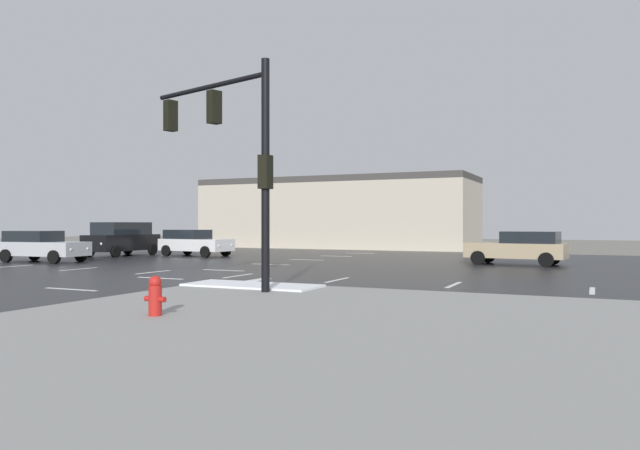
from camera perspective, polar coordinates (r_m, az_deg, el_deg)
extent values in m
plane|color=slate|center=(23.81, -11.80, -4.60)|extent=(120.00, 120.00, 0.00)
cube|color=#232326|center=(23.81, -11.80, -4.58)|extent=(44.00, 44.00, 0.02)
cube|color=gray|center=(7.63, 8.21, -14.21)|extent=(18.00, 18.00, 0.14)
cube|color=white|center=(17.71, -6.43, -5.68)|extent=(4.00, 1.60, 0.06)
cube|color=silver|center=(19.33, -22.47, -5.64)|extent=(2.00, 0.15, 0.01)
cube|color=silver|center=(22.24, -14.87, -4.88)|extent=(2.00, 0.15, 0.01)
cube|color=silver|center=(25.44, -9.12, -4.25)|extent=(2.00, 0.15, 0.01)
cube|color=silver|center=(28.84, -4.69, -3.73)|extent=(2.00, 0.15, 0.01)
cube|color=silver|center=(32.38, -1.22, -3.31)|extent=(2.00, 0.15, 0.01)
cube|color=silver|center=(36.02, 1.56, -2.96)|extent=(2.00, 0.15, 0.01)
cube|color=silver|center=(39.73, 3.82, -2.68)|extent=(2.00, 0.15, 0.01)
cube|color=silver|center=(30.80, -26.97, -3.50)|extent=(0.15, 2.00, 0.01)
cube|color=silver|center=(27.78, -21.83, -3.89)|extent=(0.15, 2.00, 0.01)
cube|color=silver|center=(25.04, -15.49, -4.32)|extent=(0.15, 2.00, 0.01)
cube|color=silver|center=(22.68, -7.72, -4.78)|extent=(0.15, 2.00, 0.01)
cube|color=silver|center=(20.83, 1.66, -5.22)|extent=(0.15, 2.00, 0.01)
cube|color=silver|center=(19.62, 12.53, -5.55)|extent=(0.15, 2.00, 0.01)
cube|color=silver|center=(19.19, 24.35, -5.68)|extent=(0.15, 2.00, 0.01)
cube|color=silver|center=(18.54, -10.43, -5.88)|extent=(0.45, 7.00, 0.01)
cylinder|color=black|center=(16.17, -5.18, 4.70)|extent=(0.22, 0.22, 6.22)
cylinder|color=black|center=(18.33, -10.45, 12.73)|extent=(4.57, 1.44, 0.14)
cube|color=black|center=(18.02, -9.97, 10.91)|extent=(0.37, 0.42, 0.95)
sphere|color=yellow|center=(18.20, -10.30, 11.72)|extent=(0.20, 0.20, 0.20)
cube|color=black|center=(19.68, -13.95, 9.99)|extent=(0.37, 0.42, 0.95)
sphere|color=yellow|center=(19.86, -14.22, 10.74)|extent=(0.20, 0.20, 0.20)
cube|color=black|center=(16.18, -5.18, 5.02)|extent=(0.28, 0.36, 0.90)
cylinder|color=red|center=(12.44, -15.32, -6.90)|extent=(0.26, 0.26, 0.60)
sphere|color=red|center=(12.40, -15.32, -5.20)|extent=(0.25, 0.25, 0.25)
cylinder|color=red|center=(12.55, -15.96, -6.70)|extent=(0.12, 0.11, 0.11)
cylinder|color=red|center=(12.32, -14.68, -6.83)|extent=(0.12, 0.11, 0.11)
cube|color=#BCB29E|center=(50.15, 1.66, 0.85)|extent=(22.34, 8.00, 5.20)
cube|color=#3F3D3A|center=(50.26, 1.66, 4.10)|extent=(22.34, 8.00, 0.50)
cube|color=white|center=(36.80, -11.64, -1.85)|extent=(4.66, 2.26, 0.70)
cube|color=black|center=(37.24, -12.41, -0.86)|extent=(2.64, 1.91, 0.55)
cylinder|color=black|center=(36.49, -8.91, -2.41)|extent=(0.68, 0.29, 0.66)
cylinder|color=black|center=(35.12, -10.78, -2.51)|extent=(0.68, 0.29, 0.66)
cylinder|color=black|center=(38.51, -12.43, -2.28)|extent=(0.68, 0.29, 0.66)
cylinder|color=black|center=(37.21, -14.32, -2.36)|extent=(0.68, 0.29, 0.66)
sphere|color=white|center=(35.80, -8.42, -1.90)|extent=(0.18, 0.18, 0.18)
sphere|color=white|center=(34.91, -9.61, -1.95)|extent=(0.18, 0.18, 0.18)
cube|color=tan|center=(29.92, 18.01, -2.30)|extent=(4.66, 2.25, 0.70)
cube|color=black|center=(29.76, 19.28, -1.11)|extent=(2.63, 1.90, 0.55)
cylinder|color=black|center=(29.43, 14.71, -3.02)|extent=(0.68, 0.29, 0.66)
cylinder|color=black|center=(31.17, 15.61, -2.85)|extent=(0.68, 0.29, 0.66)
cylinder|color=black|center=(28.76, 20.60, -3.10)|extent=(0.68, 0.29, 0.66)
cylinder|color=black|center=(30.53, 21.18, -2.91)|extent=(0.68, 0.29, 0.66)
sphere|color=white|center=(29.92, 13.65, -2.30)|extent=(0.18, 0.18, 0.18)
sphere|color=white|center=(31.02, 14.26, -2.21)|extent=(0.18, 0.18, 0.18)
cube|color=black|center=(38.34, -18.22, -1.58)|extent=(2.06, 4.85, 0.95)
cube|color=black|center=(38.32, -18.22, -0.31)|extent=(1.87, 3.40, 0.75)
cylinder|color=black|center=(36.49, -18.77, -2.42)|extent=(0.24, 0.67, 0.66)
cylinder|color=black|center=(37.82, -20.97, -2.33)|extent=(0.24, 0.67, 0.66)
cylinder|color=black|center=(38.97, -15.56, -2.25)|extent=(0.24, 0.67, 0.66)
cylinder|color=black|center=(40.22, -17.72, -2.18)|extent=(0.24, 0.67, 0.66)
sphere|color=white|center=(36.18, -19.95, -1.69)|extent=(0.18, 0.18, 0.18)
sphere|color=white|center=(37.04, -21.35, -1.64)|extent=(0.18, 0.18, 0.18)
cube|color=#B7BABF|center=(33.54, -24.66, -2.04)|extent=(4.63, 2.15, 0.70)
cube|color=black|center=(34.00, -25.47, -0.96)|extent=(2.60, 1.84, 0.55)
cylinder|color=black|center=(33.16, -21.69, -2.67)|extent=(0.68, 0.27, 0.66)
cylinder|color=black|center=(31.85, -23.85, -2.79)|extent=(0.68, 0.27, 0.66)
cylinder|color=black|center=(35.28, -25.40, -2.51)|extent=(0.68, 0.27, 0.66)
cylinder|color=black|center=(34.04, -27.56, -2.60)|extent=(0.68, 0.27, 0.66)
sphere|color=white|center=(32.46, -21.19, -2.11)|extent=(0.18, 0.18, 0.18)
sphere|color=white|center=(31.61, -22.57, -2.17)|extent=(0.18, 0.18, 0.18)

